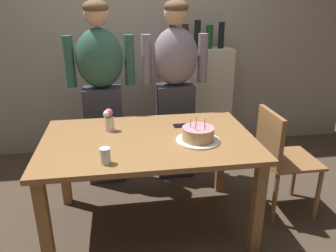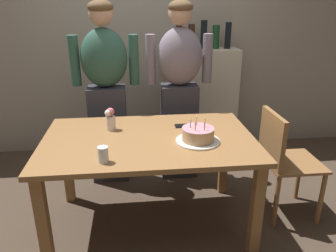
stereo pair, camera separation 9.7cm
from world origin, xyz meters
The scene contains 11 objects.
ground_plane centered at (0.00, 0.00, 0.00)m, with size 10.00×10.00×0.00m, color #47382B.
back_wall centered at (0.00, 1.55, 1.30)m, with size 5.20×0.10×2.60m, color #9E9384.
dining_table centered at (0.00, 0.00, 0.64)m, with size 1.50×0.96×0.74m.
birthday_cake centered at (0.33, -0.11, 0.79)m, with size 0.31×0.31×0.17m.
water_glass_near centered at (-0.29, -0.35, 0.79)m, with size 0.07×0.07×0.10m, color silver.
cell_phone centered at (0.29, 0.20, 0.74)m, with size 0.14×0.07×0.01m, color black.
flower_vase centered at (-0.27, 0.19, 0.83)m, with size 0.08×0.08×0.17m.
person_man_bearded centered at (-0.34, 0.79, 0.87)m, with size 0.61×0.27×1.66m.
person_woman_cardigan centered at (0.33, 0.79, 0.87)m, with size 0.61×0.27×1.66m.
dining_chair centered at (1.04, 0.04, 0.52)m, with size 0.42×0.42×0.87m.
shelf_cabinet centered at (0.66, 1.33, 0.60)m, with size 0.77×0.30×1.47m.
Camera 1 is at (-0.19, -2.14, 1.66)m, focal length 35.11 mm.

